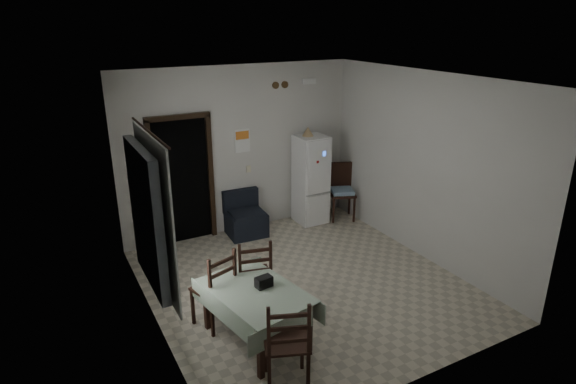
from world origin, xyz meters
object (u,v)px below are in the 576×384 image
at_px(navy_seat, 246,214).
at_px(dining_chair_far_left, 213,287).
at_px(corner_chair, 342,192).
at_px(fridge, 311,180).
at_px(dining_chair_far_right, 253,273).
at_px(dining_table, 256,315).
at_px(dining_chair_near_head, 286,340).

distance_m(navy_seat, dining_chair_far_left, 2.62).
bearing_deg(corner_chair, dining_chair_far_left, -126.46).
relative_size(fridge, dining_chair_far_right, 1.56).
xyz_separation_m(navy_seat, dining_chair_far_right, (-0.84, -2.14, 0.14)).
height_order(fridge, dining_table, fridge).
bearing_deg(corner_chair, dining_table, -117.30).
xyz_separation_m(dining_table, dining_chair_far_right, (0.25, 0.61, 0.19)).
distance_m(navy_seat, dining_chair_near_head, 3.73).
xyz_separation_m(dining_chair_far_right, dining_chair_near_head, (-0.27, -1.41, 0.01)).
height_order(navy_seat, dining_chair_far_right, dining_chair_far_right).
relative_size(navy_seat, corner_chair, 0.73).
bearing_deg(dining_table, fridge, 38.39).
relative_size(dining_chair_far_left, dining_chair_near_head, 0.97).
bearing_deg(dining_chair_far_left, navy_seat, -141.30).
distance_m(corner_chair, dining_chair_far_left, 3.86).
xyz_separation_m(navy_seat, dining_table, (-1.09, -2.75, -0.05)).
height_order(corner_chair, dining_chair_far_left, corner_chair).
height_order(fridge, corner_chair, fridge).
distance_m(navy_seat, corner_chair, 1.90).
bearing_deg(dining_chair_far_left, corner_chair, -167.30).
bearing_deg(dining_table, corner_chair, 30.21).
height_order(navy_seat, dining_chair_far_left, dining_chair_far_left).
bearing_deg(dining_chair_far_left, dining_chair_far_right, 167.79).
distance_m(dining_table, dining_chair_near_head, 0.83).
bearing_deg(dining_chair_far_left, fridge, -159.70).
bearing_deg(corner_chair, dining_chair_near_head, -109.75).
distance_m(fridge, dining_chair_far_left, 3.51).
xyz_separation_m(dining_chair_far_left, dining_chair_near_head, (0.29, -1.35, 0.01)).
height_order(navy_seat, corner_chair, corner_chair).
relative_size(fridge, corner_chair, 1.55).
xyz_separation_m(navy_seat, corner_chair, (1.89, -0.19, 0.14)).
relative_size(navy_seat, dining_table, 0.60).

